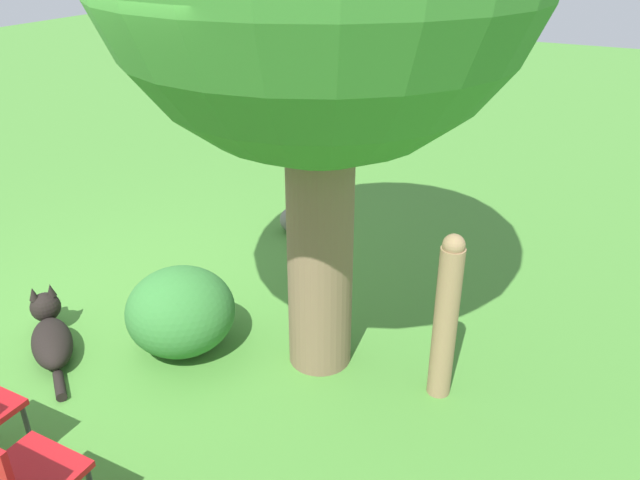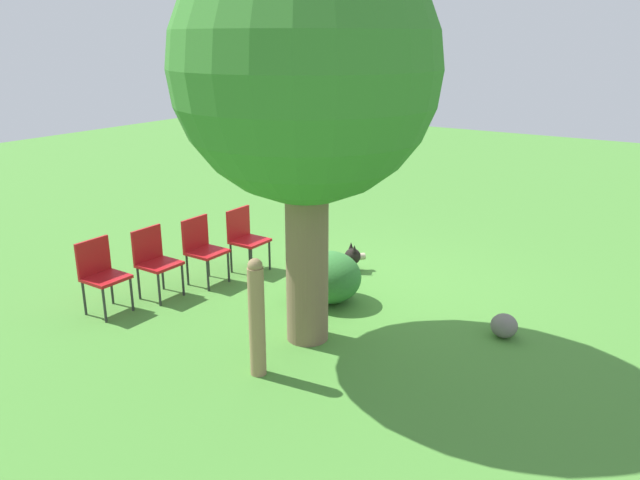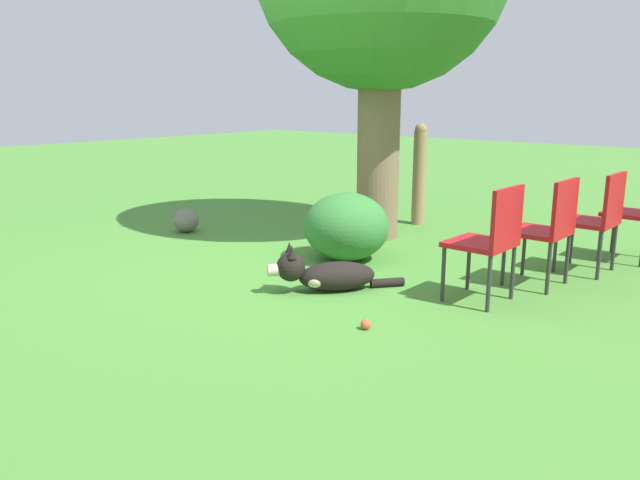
% 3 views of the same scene
% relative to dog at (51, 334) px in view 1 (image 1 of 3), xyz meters
% --- Properties ---
extents(ground_plane, '(30.00, 30.00, 0.00)m').
position_rel_dog_xyz_m(ground_plane, '(-0.68, 0.61, -0.13)').
color(ground_plane, '#478433').
extents(dog, '(0.74, 0.90, 0.39)m').
position_rel_dog_xyz_m(dog, '(0.00, 0.00, 0.00)').
color(dog, black).
rests_on(dog, ground_plane).
extents(fence_post, '(0.15, 0.15, 1.16)m').
position_rel_dog_xyz_m(fence_post, '(-0.81, 2.65, 0.46)').
color(fence_post, '#937551').
rests_on(fence_post, ground_plane).
extents(red_chair_1, '(0.43, 0.45, 0.86)m').
position_rel_dog_xyz_m(red_chair_1, '(1.24, 1.21, 0.37)').
color(red_chair_1, '#B21419').
rests_on(red_chair_1, ground_plane).
extents(garden_rock, '(0.28, 0.28, 0.26)m').
position_rel_dog_xyz_m(garden_rock, '(-2.52, 0.62, -0.00)').
color(garden_rock, slate).
rests_on(garden_rock, ground_plane).
extents(low_shrub, '(0.77, 0.77, 0.62)m').
position_rel_dog_xyz_m(low_shrub, '(-0.45, 0.84, 0.18)').
color(low_shrub, '#337533').
rests_on(low_shrub, ground_plane).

